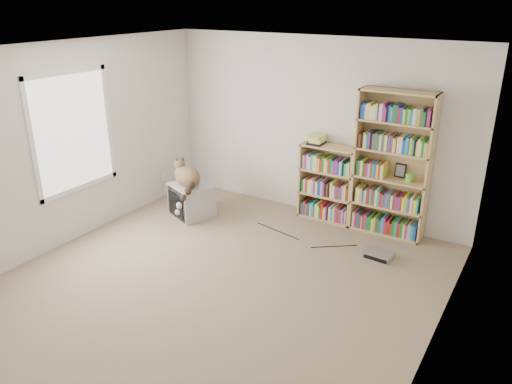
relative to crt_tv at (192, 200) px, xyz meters
The scene contains 16 objects.
floor 2.00m from the crt_tv, 45.39° to the right, with size 4.50×5.00×0.01m, color gray.
wall_back 2.04m from the crt_tv, 37.88° to the left, with size 4.50×0.02×2.50m, color silver.
wall_left 1.94m from the crt_tv, 121.14° to the right, with size 0.02×5.00×2.50m, color silver.
wall_right 4.04m from the crt_tv, 21.21° to the right, with size 0.02×5.00×2.50m, color silver.
ceiling 3.01m from the crt_tv, 45.39° to the right, with size 4.50×5.00×0.02m, color white.
window 1.88m from the crt_tv, 124.75° to the right, with size 0.02×1.22×1.52m, color white.
crt_tv is the anchor object (origin of this frame).
cat 0.35m from the crt_tv, 91.35° to the right, with size 0.65×0.73×0.58m.
bookcase_tall 2.81m from the crt_tv, 20.25° to the left, with size 0.95×0.30×1.91m.
bookcase_short 1.95m from the crt_tv, 29.17° to the left, with size 0.78×0.30×1.08m.
book_stack 1.97m from the crt_tv, 31.59° to the left, with size 0.22×0.28×0.12m, color red.
green_mug 3.01m from the crt_tv, 18.28° to the left, with size 0.10×0.10×0.11m, color #65C839.
framed_print 2.91m from the crt_tv, 21.15° to the left, with size 0.14×0.01×0.18m, color black.
dvd_player 2.72m from the crt_tv, ahead, with size 0.35×0.25×0.08m, color #ACACB1.
wall_outlet 0.91m from the crt_tv, 157.72° to the left, with size 0.01×0.08×0.13m, color silver.
floor_cables 1.58m from the crt_tv, ahead, with size 1.20×0.70×0.01m, color black, non-canonical shape.
Camera 1 is at (2.86, -3.74, 2.99)m, focal length 35.00 mm.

